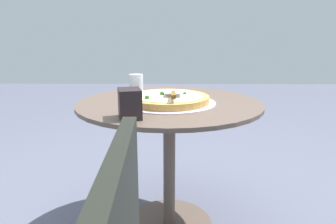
{
  "coord_description": "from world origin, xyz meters",
  "views": [
    {
      "loc": [
        -1.43,
        -0.01,
        1.0
      ],
      "look_at": [
        -0.04,
        0.01,
        0.65
      ],
      "focal_mm": 31.98,
      "sensor_mm": 36.0,
      "label": 1
    }
  ],
  "objects_px": {
    "patio_table": "(169,135)",
    "napkin_dispenser": "(130,103)",
    "pizza_server": "(173,93)",
    "drinking_cup": "(136,83)",
    "pizza_on_tray": "(168,99)"
  },
  "relations": [
    {
      "from": "patio_table",
      "to": "pizza_server",
      "type": "bearing_deg",
      "value": -169.89
    },
    {
      "from": "pizza_on_tray",
      "to": "napkin_dispenser",
      "type": "relative_size",
      "value": 3.99
    },
    {
      "from": "patio_table",
      "to": "napkin_dispenser",
      "type": "distance_m",
      "value": 0.41
    },
    {
      "from": "napkin_dispenser",
      "to": "patio_table",
      "type": "bearing_deg",
      "value": 140.41
    },
    {
      "from": "pizza_server",
      "to": "drinking_cup",
      "type": "xyz_separation_m",
      "value": [
        0.39,
        0.21,
        -0.01
      ]
    },
    {
      "from": "pizza_server",
      "to": "drinking_cup",
      "type": "bearing_deg",
      "value": 28.64
    },
    {
      "from": "patio_table",
      "to": "pizza_on_tray",
      "type": "height_order",
      "value": "pizza_on_tray"
    },
    {
      "from": "napkin_dispenser",
      "to": "drinking_cup",
      "type": "bearing_deg",
      "value": 170.72
    },
    {
      "from": "pizza_server",
      "to": "napkin_dispenser",
      "type": "distance_m",
      "value": 0.26
    },
    {
      "from": "patio_table",
      "to": "drinking_cup",
      "type": "xyz_separation_m",
      "value": [
        0.29,
        0.2,
        0.22
      ]
    },
    {
      "from": "pizza_server",
      "to": "napkin_dispenser",
      "type": "bearing_deg",
      "value": 140.05
    },
    {
      "from": "patio_table",
      "to": "napkin_dispenser",
      "type": "relative_size",
      "value": 7.87
    },
    {
      "from": "drinking_cup",
      "to": "pizza_on_tray",
      "type": "bearing_deg",
      "value": -149.68
    },
    {
      "from": "drinking_cup",
      "to": "patio_table",
      "type": "bearing_deg",
      "value": -145.7
    },
    {
      "from": "pizza_on_tray",
      "to": "pizza_server",
      "type": "distance_m",
      "value": 0.08
    }
  ]
}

